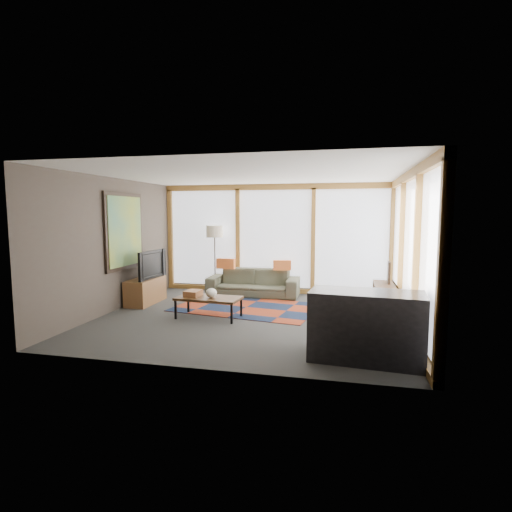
% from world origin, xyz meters
% --- Properties ---
extents(ground, '(5.50, 5.50, 0.00)m').
position_xyz_m(ground, '(0.00, 0.00, 0.00)').
color(ground, '#2C2C29').
rests_on(ground, ground).
extents(room_envelope, '(5.52, 5.02, 2.62)m').
position_xyz_m(room_envelope, '(0.49, 0.56, 1.54)').
color(room_envelope, '#463B33').
rests_on(room_envelope, ground).
extents(rug, '(3.01, 2.19, 0.01)m').
position_xyz_m(rug, '(-0.28, 0.75, 0.01)').
color(rug, maroon).
rests_on(rug, ground).
extents(sofa, '(2.12, 0.86, 0.61)m').
position_xyz_m(sofa, '(-0.41, 1.95, 0.31)').
color(sofa, '#3A3F2E').
rests_on(sofa, ground).
extents(pillow_left, '(0.44, 0.15, 0.24)m').
position_xyz_m(pillow_left, '(-1.07, 1.92, 0.73)').
color(pillow_left, orange).
rests_on(pillow_left, sofa).
extents(pillow_right, '(0.43, 0.19, 0.23)m').
position_xyz_m(pillow_right, '(0.26, 1.98, 0.73)').
color(pillow_right, orange).
rests_on(pillow_right, sofa).
extents(floor_lamp, '(0.41, 0.41, 1.62)m').
position_xyz_m(floor_lamp, '(-1.44, 2.21, 0.81)').
color(floor_lamp, black).
rests_on(floor_lamp, ground).
extents(coffee_table, '(1.21, 0.67, 0.39)m').
position_xyz_m(coffee_table, '(-0.75, -0.19, 0.19)').
color(coffee_table, '#362010').
rests_on(coffee_table, ground).
extents(book_stack, '(0.28, 0.34, 0.11)m').
position_xyz_m(book_stack, '(-1.06, -0.17, 0.44)').
color(book_stack, brown).
rests_on(book_stack, coffee_table).
extents(vase, '(0.24, 0.24, 0.18)m').
position_xyz_m(vase, '(-0.69, -0.23, 0.48)').
color(vase, silver).
rests_on(vase, coffee_table).
extents(bookshelf, '(0.40, 2.21, 0.55)m').
position_xyz_m(bookshelf, '(2.43, 0.36, 0.28)').
color(bookshelf, '#362010').
rests_on(bookshelf, ground).
extents(bowl_a, '(0.19, 0.19, 0.10)m').
position_xyz_m(bowl_a, '(2.47, -0.21, 0.60)').
color(bowl_a, black).
rests_on(bowl_a, bookshelf).
extents(bowl_b, '(0.17, 0.17, 0.07)m').
position_xyz_m(bowl_b, '(2.39, 0.11, 0.59)').
color(bowl_b, black).
rests_on(bowl_b, bookshelf).
extents(shelf_picture, '(0.05, 0.32, 0.42)m').
position_xyz_m(shelf_picture, '(2.50, 1.07, 0.77)').
color(shelf_picture, black).
rests_on(shelf_picture, bookshelf).
extents(tv_console, '(0.45, 1.07, 0.54)m').
position_xyz_m(tv_console, '(-2.47, 0.65, 0.27)').
color(tv_console, brown).
rests_on(tv_console, ground).
extents(television, '(0.19, 1.04, 0.60)m').
position_xyz_m(television, '(-2.41, 0.69, 0.83)').
color(television, black).
rests_on(television, tv_console).
extents(bar_counter, '(1.49, 0.80, 0.91)m').
position_xyz_m(bar_counter, '(1.95, -1.74, 0.46)').
color(bar_counter, black).
rests_on(bar_counter, ground).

